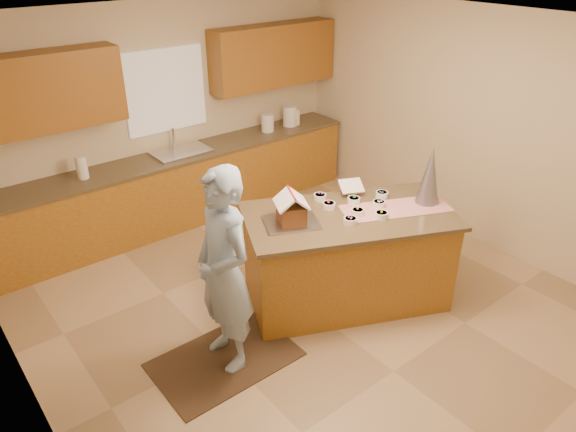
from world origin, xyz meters
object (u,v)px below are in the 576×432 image
object	(u,v)px
boy	(224,272)
island_base	(347,259)
tinsel_tree	(430,175)
gingerbread_house	(291,210)

from	to	relation	value
boy	island_base	bearing A→B (deg)	92.55
island_base	tinsel_tree	bearing A→B (deg)	3.67
island_base	gingerbread_house	xyz separation A→B (m)	(-0.55, 0.20, 0.65)
boy	gingerbread_house	world-z (taller)	boy
boy	gingerbread_house	bearing A→B (deg)	105.51
island_base	gingerbread_house	distance (m)	0.87
tinsel_tree	boy	distance (m)	2.24
island_base	tinsel_tree	world-z (taller)	tinsel_tree
island_base	gingerbread_house	world-z (taller)	gingerbread_house
island_base	gingerbread_house	size ratio (longest dim) A/B	4.88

